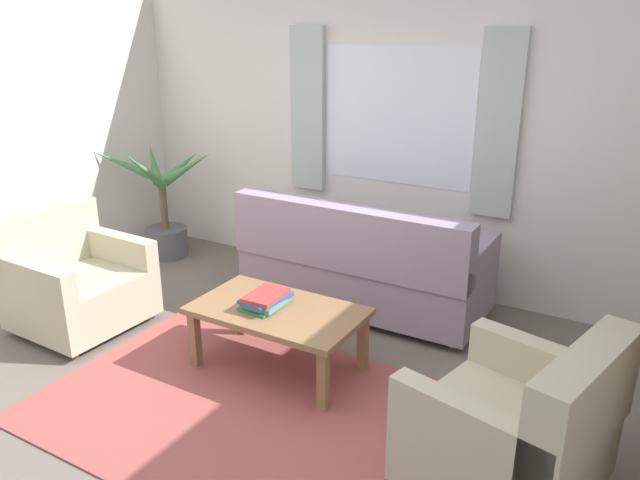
{
  "coord_description": "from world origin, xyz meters",
  "views": [
    {
      "loc": [
        2.01,
        -2.5,
        2.2
      ],
      "look_at": [
        0.15,
        0.7,
        0.87
      ],
      "focal_mm": 34.75,
      "sensor_mm": 36.0,
      "label": 1
    }
  ],
  "objects": [
    {
      "name": "ground_plane",
      "position": [
        0.0,
        0.0,
        0.0
      ],
      "size": [
        6.24,
        6.24,
        0.0
      ],
      "primitive_type": "plane",
      "color": "#6B6056"
    },
    {
      "name": "wall_back",
      "position": [
        0.0,
        2.26,
        1.3
      ],
      "size": [
        5.32,
        0.12,
        2.6
      ],
      "primitive_type": "cube",
      "color": "silver",
      "rests_on": "ground_plane"
    },
    {
      "name": "window_with_curtains",
      "position": [
        0.0,
        2.18,
        1.45
      ],
      "size": [
        1.98,
        0.07,
        1.4
      ],
      "color": "white"
    },
    {
      "name": "area_rug",
      "position": [
        0.0,
        0.0,
        0.01
      ],
      "size": [
        2.36,
        1.73,
        0.01
      ],
      "primitive_type": "cube",
      "color": "#9E4C47",
      "rests_on": "ground_plane"
    },
    {
      "name": "couch",
      "position": [
        0.02,
        1.55,
        0.37
      ],
      "size": [
        1.9,
        0.82,
        0.92
      ],
      "rotation": [
        0.0,
        0.0,
        3.14
      ],
      "color": "#998499",
      "rests_on": "ground_plane"
    },
    {
      "name": "armchair_left",
      "position": [
        -1.7,
        0.23,
        0.35
      ],
      "size": [
        0.84,
        0.86,
        0.88
      ],
      "rotation": [
        0.0,
        0.0,
        1.54
      ],
      "color": "#BCB293",
      "rests_on": "ground_plane"
    },
    {
      "name": "armchair_right",
      "position": [
        1.59,
        0.1,
        0.35
      ],
      "size": [
        1.0,
        1.01,
        0.88
      ],
      "rotation": [
        0.0,
        0.0,
        -1.81
      ],
      "color": "#BCB293",
      "rests_on": "ground_plane"
    },
    {
      "name": "coffee_table",
      "position": [
        -0.04,
        0.48,
        0.38
      ],
      "size": [
        1.1,
        0.64,
        0.44
      ],
      "color": "olive",
      "rests_on": "ground_plane"
    },
    {
      "name": "book_stack_on_table",
      "position": [
        -0.12,
        0.46,
        0.49
      ],
      "size": [
        0.25,
        0.35,
        0.1
      ],
      "color": "#387F4C",
      "rests_on": "coffee_table"
    },
    {
      "name": "potted_plant",
      "position": [
        -2.16,
        1.66,
        0.44
      ],
      "size": [
        1.12,
        1.09,
        1.19
      ],
      "color": "#56565B",
      "rests_on": "ground_plane"
    }
  ]
}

